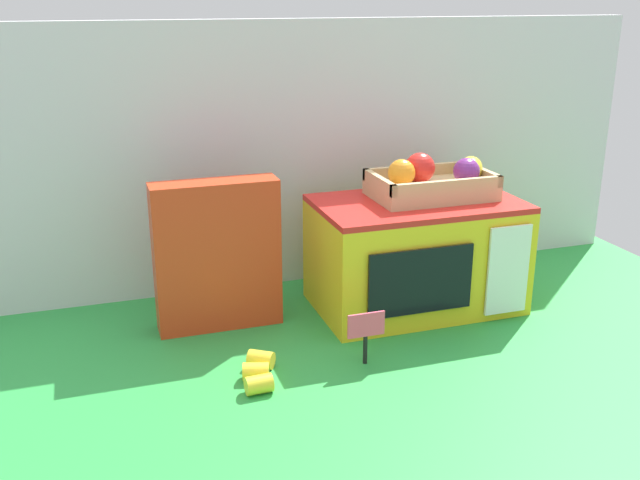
% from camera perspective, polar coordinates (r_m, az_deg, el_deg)
% --- Properties ---
extents(ground_plane, '(1.70, 1.70, 0.00)m').
position_cam_1_polar(ground_plane, '(1.53, 1.44, -5.88)').
color(ground_plane, green).
rests_on(ground_plane, ground).
extents(display_back_panel, '(1.61, 0.03, 0.59)m').
position_cam_1_polar(display_back_panel, '(1.65, -1.21, 6.70)').
color(display_back_panel, silver).
rests_on(display_back_panel, ground).
extents(toy_microwave, '(0.42, 0.26, 0.23)m').
position_cam_1_polar(toy_microwave, '(1.55, 7.55, -1.13)').
color(toy_microwave, yellow).
rests_on(toy_microwave, ground).
extents(food_groups_crate, '(0.26, 0.15, 0.09)m').
position_cam_1_polar(food_groups_crate, '(1.54, 8.88, 4.55)').
color(food_groups_crate, tan).
rests_on(food_groups_crate, toy_microwave).
extents(cookie_set_box, '(0.25, 0.07, 0.30)m').
position_cam_1_polar(cookie_set_box, '(1.44, -8.05, -1.22)').
color(cookie_set_box, red).
rests_on(cookie_set_box, ground).
extents(price_sign, '(0.07, 0.01, 0.10)m').
position_cam_1_polar(price_sign, '(1.31, 3.62, -7.06)').
color(price_sign, black).
rests_on(price_sign, ground).
extents(loose_toy_banana, '(0.08, 0.13, 0.03)m').
position_cam_1_polar(loose_toy_banana, '(1.29, -4.83, -10.21)').
color(loose_toy_banana, yellow).
rests_on(loose_toy_banana, ground).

